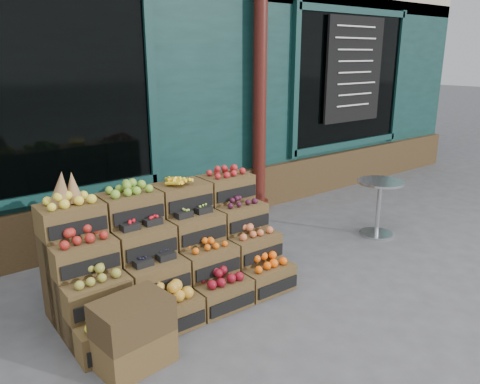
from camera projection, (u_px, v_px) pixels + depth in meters
ground at (303, 291)px, 4.40m from camera, size 60.00×60.00×0.00m
shop_facade at (81, 38)px, 7.57m from camera, size 12.00×6.24×4.80m
crate_display at (170, 258)px, 4.19m from camera, size 2.06×1.03×1.28m
spare_crates at (133, 333)px, 3.29m from camera, size 0.55×0.41×0.52m
bistro_table at (379, 202)px, 5.66m from camera, size 0.55×0.55×0.69m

